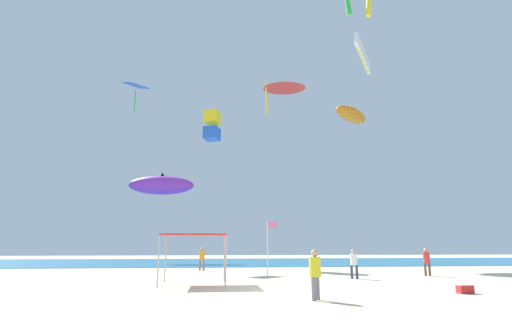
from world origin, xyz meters
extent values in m
cube|color=beige|center=(0.00, 0.00, -0.05)|extent=(110.00, 110.00, 0.10)
cube|color=#1E6B93|center=(0.00, 27.04, 0.01)|extent=(110.00, 21.19, 0.03)
cylinder|color=#B2B2B7|center=(-5.04, 1.18, 1.17)|extent=(0.07, 0.07, 2.33)
cylinder|color=#B2B2B7|center=(-1.99, 1.18, 1.17)|extent=(0.07, 0.07, 2.33)
cylinder|color=#B2B2B7|center=(-5.04, 3.79, 1.17)|extent=(0.07, 0.07, 2.33)
cylinder|color=#B2B2B7|center=(-1.99, 3.79, 1.17)|extent=(0.07, 0.07, 2.33)
cube|color=red|center=(-3.52, 2.49, 2.36)|extent=(3.12, 2.68, 0.06)
cylinder|color=slate|center=(1.11, -3.49, 0.39)|extent=(0.15, 0.15, 0.78)
cylinder|color=slate|center=(0.92, -3.72, 0.39)|extent=(0.15, 0.15, 0.78)
cylinder|color=yellow|center=(1.02, -3.61, 1.12)|extent=(0.41, 0.41, 0.68)
sphere|color=tan|center=(1.02, -3.61, 1.59)|extent=(0.25, 0.25, 0.25)
cylinder|color=slate|center=(-3.32, 12.94, 0.38)|extent=(0.15, 0.15, 0.76)
cylinder|color=slate|center=(-3.60, 13.04, 0.38)|extent=(0.15, 0.15, 0.76)
cylinder|color=orange|center=(-3.46, 12.99, 1.09)|extent=(0.40, 0.40, 0.66)
sphere|color=tan|center=(-3.46, 12.99, 1.55)|extent=(0.25, 0.25, 0.25)
cylinder|color=#33384C|center=(5.22, 4.79, 0.37)|extent=(0.15, 0.15, 0.74)
cylinder|color=#33384C|center=(5.48, 4.66, 0.37)|extent=(0.15, 0.15, 0.74)
cylinder|color=white|center=(5.35, 4.72, 1.07)|extent=(0.39, 0.39, 0.65)
sphere|color=tan|center=(5.35, 4.72, 1.51)|extent=(0.24, 0.24, 0.24)
cylinder|color=brown|center=(10.65, 6.24, 0.38)|extent=(0.15, 0.15, 0.76)
cylinder|color=brown|center=(10.36, 6.20, 0.38)|extent=(0.15, 0.15, 0.76)
cylinder|color=red|center=(10.50, 6.22, 1.09)|extent=(0.40, 0.40, 0.66)
sphere|color=tan|center=(10.50, 6.22, 1.55)|extent=(0.25, 0.25, 0.25)
cylinder|color=silver|center=(0.61, 6.13, 1.61)|extent=(0.06, 0.06, 3.22)
cube|color=pink|center=(0.91, 6.13, 3.05)|extent=(0.55, 0.02, 0.35)
cube|color=red|center=(7.34, -2.30, 0.16)|extent=(0.56, 0.36, 0.32)
cube|color=white|center=(7.34, -2.30, 0.34)|extent=(0.57, 0.37, 0.03)
ellipsoid|color=orange|center=(13.66, 26.70, 17.37)|extent=(5.94, 5.46, 1.99)
cone|color=yellow|center=(13.66, 26.70, 18.32)|extent=(1.30, 1.31, 0.75)
cube|color=blue|center=(-11.06, 21.80, 18.06)|extent=(2.92, 2.92, 0.63)
cylinder|color=green|center=(-11.06, 21.80, 16.33)|extent=(0.14, 0.14, 2.22)
cube|color=yellow|center=(-3.07, 20.33, 14.36)|extent=(1.82, 1.86, 1.31)
cube|color=blue|center=(-3.07, 20.33, 12.66)|extent=(1.82, 1.86, 1.31)
cone|color=red|center=(4.58, 21.91, 18.85)|extent=(5.21, 5.25, 1.20)
cylinder|color=yellow|center=(2.65, 22.21, 17.38)|extent=(0.44, 1.82, 3.25)
cube|color=white|center=(11.94, 17.81, 20.77)|extent=(3.12, 4.07, 2.92)
cube|color=yellow|center=(11.94, 17.81, 20.13)|extent=(2.32, 3.04, 1.61)
ellipsoid|color=purple|center=(-8.73, 27.49, 8.46)|extent=(7.42, 2.54, 2.22)
cone|color=black|center=(-8.73, 27.49, 9.61)|extent=(1.12, 1.14, 0.80)
camera|label=1|loc=(-2.47, -17.61, 1.89)|focal=27.65mm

